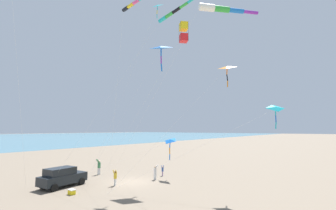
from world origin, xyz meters
TOP-DOWN VIEW (x-y plane):
  - ground_plane at (0.00, 0.00)m, footprint 600.00×600.00m
  - parked_car at (-3.73, -5.63)m, footprint 2.50×4.50m
  - cooler_box at (-0.56, -6.36)m, footprint 0.62×0.42m
  - person_adult_flyer at (-6.01, 0.13)m, footprint 0.49×0.61m
  - person_child_green_jacket at (1.29, 2.32)m, footprint 0.51×0.41m
  - person_child_grey_jacket at (0.68, 4.36)m, footprint 0.42×0.44m
  - person_bystander_far at (-0.09, -2.11)m, footprint 0.51×0.56m
  - kite_windsock_teal_far_right at (8.80, 3.88)m, footprint 14.84×9.00m
  - kite_box_magenta_far_left at (6.39, 0.59)m, footprint 13.26×2.54m
  - kite_windsock_long_streamer_right at (5.61, 0.07)m, footprint 12.88×7.84m
  - kite_delta_red_high_left at (1.21, 2.62)m, footprint 2.91×7.95m
  - kite_delta_black_fish_shape at (9.43, 3.65)m, footprint 8.16×8.97m
  - kite_delta_orange_high_right at (2.15, 3.87)m, footprint 10.73×4.57m
  - kite_delta_checkered_midright at (2.06, 2.35)m, footprint 3.26×9.50m
  - kite_delta_white_trailing at (13.91, 2.36)m, footprint 13.14×7.38m
  - kite_windsock_purple_drifting at (2.31, -2.16)m, footprint 11.47×4.21m

SIDE VIEW (x-z plane):
  - ground_plane at x=0.00m, z-range 0.00..0.00m
  - cooler_box at x=-0.56m, z-range 0.00..0.42m
  - person_child_grey_jacket at x=0.68m, z-range 0.06..1.29m
  - person_bystander_far at x=-0.09m, z-range 0.07..1.64m
  - person_child_green_jacket at x=1.29m, z-range 0.07..1.65m
  - parked_car at x=-3.73m, z-range 0.03..1.88m
  - person_adult_flyer at x=-6.01m, z-range 0.08..1.96m
  - kite_delta_orange_high_right at x=2.15m, z-range 1.88..6.47m
  - kite_delta_white_trailing at x=13.91m, z-range 3.39..10.93m
  - kite_delta_black_fish_shape at x=9.43m, z-range 5.59..17.48m
  - kite_delta_checkered_midright at x=2.06m, z-range 7.23..22.53m
  - kite_box_magenta_far_left at x=6.39m, z-range 6.99..22.92m
  - kite_windsock_long_streamer_right at x=5.61m, z-range 8.31..25.91m
  - kite_windsock_teal_far_right at x=8.80m, z-range 8.78..27.20m
  - kite_windsock_purple_drifting at x=2.31m, z-range 8.79..27.63m
  - kite_delta_red_high_left at x=1.21m, z-range 9.97..30.79m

